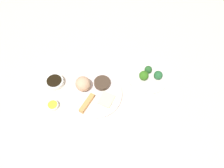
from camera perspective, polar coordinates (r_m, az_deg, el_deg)
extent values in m
cube|color=beige|center=(1.24, -3.66, -0.88)|extent=(2.20, 2.20, 0.02)
cylinder|color=white|center=(1.20, -4.38, -2.73)|extent=(0.28, 0.28, 0.02)
sphere|color=tan|center=(1.18, -7.46, 0.04)|extent=(0.08, 0.08, 0.08)
cube|color=tan|center=(1.15, -6.45, -4.91)|extent=(0.12, 0.07, 0.03)
cube|color=beige|center=(1.16, -1.43, -4.02)|extent=(0.10, 0.09, 0.01)
cylinder|color=#423225|center=(1.21, -2.52, 0.27)|extent=(0.09, 0.09, 0.02)
cylinder|color=white|center=(1.28, 9.25, 1.98)|extent=(0.23, 0.23, 0.01)
sphere|color=#256133|center=(1.25, 11.80, 2.25)|extent=(0.05, 0.05, 0.05)
sphere|color=#33701C|center=(1.23, 8.19, 2.18)|extent=(0.05, 0.05, 0.05)
sphere|color=#265B27|center=(1.27, 9.32, 3.69)|extent=(0.04, 0.04, 0.04)
cylinder|color=white|center=(1.27, -14.51, 0.42)|extent=(0.10, 0.10, 0.03)
cylinder|color=black|center=(1.25, -14.68, 0.86)|extent=(0.08, 0.08, 0.00)
cylinder|color=white|center=(1.20, -14.95, -5.39)|extent=(0.06, 0.06, 0.02)
cylinder|color=yellow|center=(1.19, -15.08, -5.12)|extent=(0.05, 0.05, 0.00)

